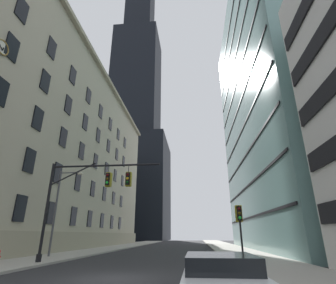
{
  "coord_description": "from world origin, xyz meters",
  "views": [
    {
      "loc": [
        3.8,
        -12.58,
        1.91
      ],
      "look_at": [
        -0.03,
        24.54,
        15.65
      ],
      "focal_mm": 26.93,
      "sensor_mm": 36.0,
      "label": 1
    }
  ],
  "objects_px": {
    "street_lamppost": "(60,203)",
    "parked_car": "(221,282)",
    "traffic_signal_mast": "(92,189)",
    "traffic_light_near_right": "(239,217)"
  },
  "relations": [
    {
      "from": "traffic_light_near_right",
      "to": "street_lamppost",
      "type": "height_order",
      "value": "street_lamppost"
    },
    {
      "from": "traffic_signal_mast",
      "to": "street_lamppost",
      "type": "bearing_deg",
      "value": 136.53
    },
    {
      "from": "parked_car",
      "to": "street_lamppost",
      "type": "bearing_deg",
      "value": 130.96
    },
    {
      "from": "street_lamppost",
      "to": "parked_car",
      "type": "relative_size",
      "value": 1.69
    },
    {
      "from": "parked_car",
      "to": "traffic_signal_mast",
      "type": "bearing_deg",
      "value": 128.09
    },
    {
      "from": "street_lamppost",
      "to": "parked_car",
      "type": "distance_m",
      "value": 20.14
    },
    {
      "from": "street_lamppost",
      "to": "traffic_light_near_right",
      "type": "bearing_deg",
      "value": -18.35
    },
    {
      "from": "traffic_signal_mast",
      "to": "parked_car",
      "type": "bearing_deg",
      "value": -51.91
    },
    {
      "from": "traffic_signal_mast",
      "to": "street_lamppost",
      "type": "height_order",
      "value": "street_lamppost"
    },
    {
      "from": "traffic_signal_mast",
      "to": "traffic_light_near_right",
      "type": "bearing_deg",
      "value": -2.33
    }
  ]
}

